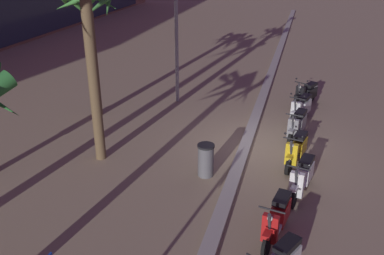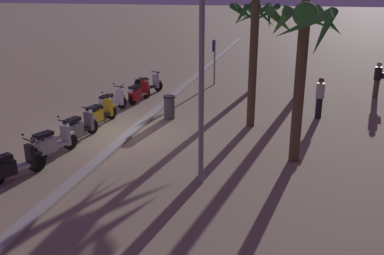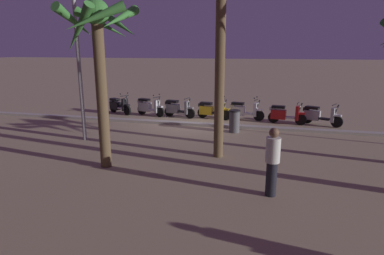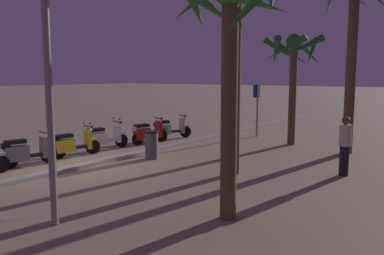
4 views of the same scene
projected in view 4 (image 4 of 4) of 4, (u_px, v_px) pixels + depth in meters
ground_plane at (75, 166)px, 12.24m from camera, size 200.00×200.00×0.00m
curb_strip at (83, 166)px, 11.99m from camera, size 60.00×0.36×0.12m
scooter_silver_tail_end at (169, 129)px, 17.45m from camera, size 1.71×0.97×1.04m
scooter_red_mid_rear at (147, 133)px, 16.15m from camera, size 1.75×0.66×1.04m
scooter_white_last_in_row at (103, 138)px, 14.89m from camera, size 1.79×0.70×1.17m
scooter_yellow_mid_front at (72, 144)px, 13.52m from camera, size 1.77×0.70×1.17m
scooter_grey_mid_centre at (25, 152)px, 12.07m from camera, size 1.71×0.69×1.04m
crossing_sign at (257, 104)px, 18.04m from camera, size 0.60×0.13×2.40m
palm_tree_near_sign at (230, 30)px, 7.27m from camera, size 2.10×2.24×4.75m
palm_tree_by_mall_entrance at (294, 59)px, 15.62m from camera, size 2.40×2.45×4.46m
palm_tree_far_corner at (353, 15)px, 13.63m from camera, size 2.51×2.53×6.67m
pedestrian_strolling_near_curb at (345, 145)px, 10.94m from camera, size 0.34×0.34×1.67m
litter_bin at (152, 145)px, 13.23m from camera, size 0.48×0.48×0.95m
street_lamp at (45, 9)px, 6.88m from camera, size 0.36×0.36×6.47m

